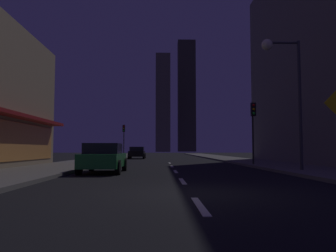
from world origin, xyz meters
TOP-DOWN VIEW (x-y plane):
  - ground_plane at (0.00, 32.00)m, footprint 78.00×136.00m
  - sidewalk_right at (7.00, 32.00)m, footprint 4.00×76.00m
  - sidewalk_left at (-7.00, 32.00)m, footprint 4.00×76.00m
  - lane_marking_center at (0.00, 8.40)m, footprint 0.16×23.00m
  - skyscraper_distant_tall at (0.53, 132.41)m, footprint 6.25×5.04m
  - skyscraper_distant_mid at (11.99, 147.37)m, footprint 8.36×5.62m
  - car_parked_near at (-3.60, 7.60)m, footprint 1.98×4.24m
  - car_parked_far at (-3.60, 31.59)m, footprint 1.98×4.24m
  - fire_hydrant_far_left at (-5.90, 23.13)m, footprint 0.42×0.30m
  - traffic_light_near_right at (5.50, 13.26)m, footprint 0.32×0.48m
  - traffic_light_far_left at (-5.50, 34.12)m, footprint 0.32×0.48m
  - street_lamp_right at (5.38, 7.40)m, footprint 1.96×0.56m

SIDE VIEW (x-z plane):
  - ground_plane at x=0.00m, z-range -0.10..0.00m
  - lane_marking_center at x=0.00m, z-range 0.00..0.01m
  - sidewalk_right at x=7.00m, z-range 0.00..0.15m
  - sidewalk_left at x=-7.00m, z-range 0.00..0.15m
  - fire_hydrant_far_left at x=-5.90m, z-range 0.13..0.78m
  - car_parked_near at x=-3.60m, z-range 0.02..1.47m
  - car_parked_far at x=-3.60m, z-range 0.02..1.47m
  - traffic_light_near_right at x=5.50m, z-range 1.09..5.29m
  - traffic_light_far_left at x=-5.50m, z-range 1.09..5.29m
  - street_lamp_right at x=5.38m, z-range 1.78..8.36m
  - skyscraper_distant_tall at x=0.53m, z-range 0.00..42.39m
  - skyscraper_distant_mid at x=11.99m, z-range 0.00..53.21m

